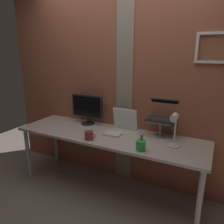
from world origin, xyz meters
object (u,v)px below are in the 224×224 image
(monitor, at_px, (87,108))
(whiteboard_panel, at_px, (125,119))
(desk_lamp, at_px, (174,127))
(coffee_mug, at_px, (89,135))
(pen_cup, at_px, (141,145))
(laptop, at_px, (163,114))

(monitor, height_order, whiteboard_panel, monitor)
(desk_lamp, distance_m, coffee_mug, 0.92)
(pen_cup, height_order, coffee_mug, pen_cup)
(whiteboard_panel, distance_m, desk_lamp, 0.73)
(laptop, bearing_deg, monitor, -175.61)
(monitor, distance_m, pen_cup, 1.04)
(laptop, bearing_deg, whiteboard_panel, -174.13)
(monitor, xyz_separation_m, pen_cup, (0.92, -0.45, -0.17))
(monitor, distance_m, desk_lamp, 1.23)
(whiteboard_panel, xyz_separation_m, coffee_mug, (-0.23, -0.48, -0.09))
(laptop, bearing_deg, pen_cup, -97.92)
(monitor, relative_size, laptop, 1.39)
(desk_lamp, height_order, pen_cup, desk_lamp)
(laptop, distance_m, desk_lamp, 0.40)
(laptop, xyz_separation_m, desk_lamp, (0.20, -0.34, -0.02))
(laptop, bearing_deg, desk_lamp, -59.33)
(monitor, relative_size, desk_lamp, 1.21)
(whiteboard_panel, relative_size, coffee_mug, 2.32)
(laptop, height_order, coffee_mug, laptop)
(monitor, relative_size, whiteboard_panel, 1.47)
(monitor, xyz_separation_m, desk_lamp, (1.20, -0.27, 0.01))
(monitor, distance_m, coffee_mug, 0.58)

